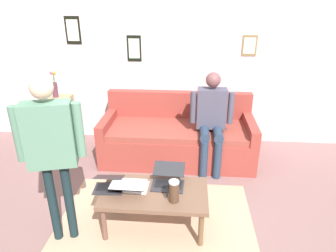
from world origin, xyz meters
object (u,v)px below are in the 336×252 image
couch (178,138)px  person_seated (211,116)px  coffee_table (155,196)px  person_standing (51,143)px  french_press (174,191)px  flower_vase (54,86)px  laptop_right (109,184)px  side_shelf (60,120)px  laptop_left (130,186)px  laptop_center (168,180)px

couch → person_seated: size_ratio=1.62×
coffee_table → person_standing: (0.84, 0.22, 0.65)m
french_press → flower_vase: bearing=-45.4°
coffee_table → person_standing: bearing=14.9°
flower_vase → person_standing: person_standing is taller
laptop_right → flower_vase: size_ratio=0.73×
french_press → side_shelf: (1.91, -1.93, -0.15)m
french_press → person_seated: bearing=-106.3°
coffee_table → laptop_right: (0.45, -0.02, 0.09)m
laptop_right → flower_vase: flower_vase is taller
side_shelf → person_seated: 2.40m
couch → person_seated: (-0.44, 0.23, 0.42)m
laptop_right → side_shelf: side_shelf is taller
side_shelf → person_standing: size_ratio=0.47×
couch → laptop_left: 1.49m
coffee_table → french_press: size_ratio=4.23×
couch → coffee_table: 1.45m
french_press → flower_vase: flower_vase is taller
couch → person_standing: 2.06m
coffee_table → laptop_center: size_ratio=2.78×
coffee_table → flower_vase: size_ratio=2.51×
side_shelf → person_standing: bearing=113.4°
french_press → flower_vase: 2.75m
french_press → coffee_table: bearing=-33.6°
laptop_left → flower_vase: bearing=-50.6°
person_standing → couch: bearing=-120.7°
laptop_left → person_seated: 1.49m
laptop_left → side_shelf: size_ratio=0.45×
coffee_table → french_press: bearing=146.4°
flower_vase → person_seated: (-2.30, 0.59, -0.19)m
french_press → person_standing: 1.15m
laptop_left → person_standing: (0.60, 0.23, 0.56)m
laptop_right → french_press: french_press is taller
couch → coffee_table: (0.15, 1.44, 0.06)m
couch → person_standing: person_standing is taller
side_shelf → laptop_center: bearing=137.9°
side_shelf → flower_vase: size_ratio=1.82×
person_seated → laptop_right: bearing=48.9°
french_press → couch: bearing=-88.4°
laptop_left → person_seated: bearing=-124.4°
side_shelf → flower_vase: flower_vase is taller
laptop_right → french_press: (-0.65, 0.15, 0.07)m
coffee_table → person_standing: person_standing is taller
laptop_center → couch: bearing=-91.4°
coffee_table → side_shelf: bearing=-46.5°
side_shelf → couch: bearing=169.1°
couch → coffee_table: size_ratio=2.02×
couch → french_press: 1.59m
laptop_right → person_seated: (-1.04, -1.19, 0.28)m
couch → laptop_center: (0.03, 1.30, 0.15)m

